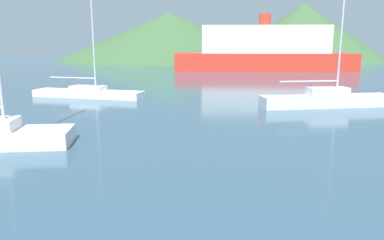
{
  "coord_description": "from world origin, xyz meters",
  "views": [
    {
      "loc": [
        1.92,
        0.89,
        3.99
      ],
      "look_at": [
        -0.34,
        14.0,
        1.2
      ],
      "focal_mm": 35.0,
      "sensor_mm": 36.0,
      "label": 1
    }
  ],
  "objects": [
    {
      "name": "sailboat_inner",
      "position": [
        -10.2,
        26.46,
        0.37
      ],
      "size": [
        8.43,
        2.4,
        8.77
      ],
      "rotation": [
        0.0,
        0.0,
        -0.09
      ],
      "color": "white",
      "rests_on": "ground_plane"
    },
    {
      "name": "hill_central",
      "position": [
        11.85,
        89.7,
        6.19
      ],
      "size": [
        35.81,
        35.81,
        12.37
      ],
      "color": "#3D6038",
      "rests_on": "ground_plane"
    },
    {
      "name": "sailboat_middle",
      "position": [
        6.32,
        25.1,
        0.51
      ],
      "size": [
        8.43,
        4.08,
        10.71
      ],
      "rotation": [
        0.0,
        0.0,
        0.32
      ],
      "color": "silver",
      "rests_on": "ground_plane"
    },
    {
      "name": "ferry_distant",
      "position": [
        2.85,
        55.92,
        2.73
      ],
      "size": [
        25.6,
        9.32,
        7.81
      ],
      "rotation": [
        0.0,
        0.0,
        0.12
      ],
      "color": "red",
      "rests_on": "ground_plane"
    },
    {
      "name": "hill_west",
      "position": [
        -17.81,
        86.17,
        5.25
      ],
      "size": [
        49.8,
        49.8,
        10.51
      ],
      "color": "#3D6038",
      "rests_on": "ground_plane"
    }
  ]
}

